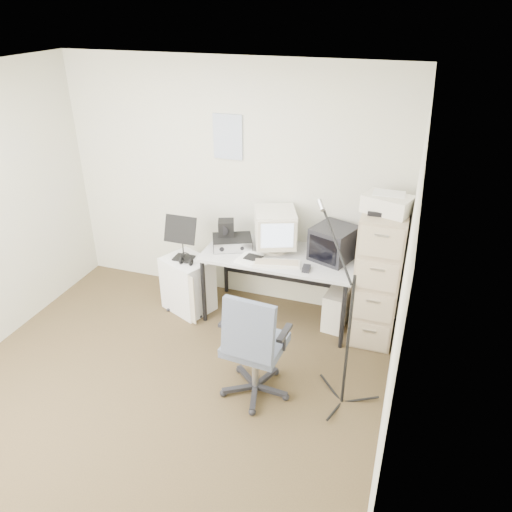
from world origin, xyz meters
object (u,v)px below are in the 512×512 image
(filing_cabinet, at_px, (378,276))
(desk, at_px, (279,287))
(side_cart, at_px, (188,284))
(office_chair, at_px, (255,343))

(filing_cabinet, distance_m, desk, 0.99)
(side_cart, bearing_deg, desk, 32.55)
(desk, height_order, side_cart, desk)
(desk, distance_m, side_cart, 0.96)
(desk, relative_size, office_chair, 1.47)
(filing_cabinet, xyz_separation_m, office_chair, (-0.83, -1.15, -0.14))
(filing_cabinet, height_order, office_chair, filing_cabinet)
(desk, bearing_deg, filing_cabinet, 1.81)
(desk, xyz_separation_m, office_chair, (0.12, -1.12, 0.14))
(filing_cabinet, bearing_deg, desk, -178.19)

